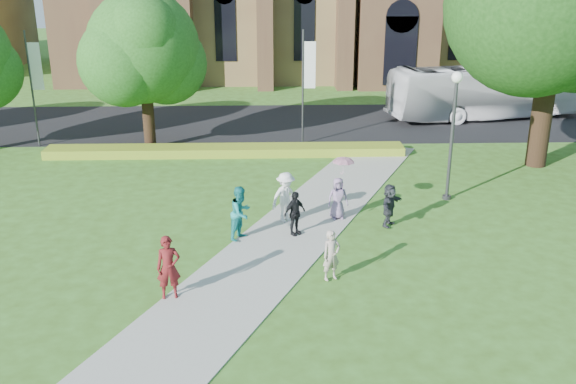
{
  "coord_description": "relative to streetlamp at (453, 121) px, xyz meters",
  "views": [
    {
      "loc": [
        0.17,
        -18.09,
        9.23
      ],
      "look_at": [
        0.84,
        3.1,
        1.6
      ],
      "focal_mm": 40.0,
      "sensor_mm": 36.0,
      "label": 1
    }
  ],
  "objects": [
    {
      "name": "ground",
      "position": [
        -7.5,
        -6.5,
        -3.3
      ],
      "size": [
        160.0,
        160.0,
        0.0
      ],
      "primitive_type": "plane",
      "color": "#3B5E1C",
      "rests_on": "ground"
    },
    {
      "name": "road",
      "position": [
        -7.5,
        13.5,
        -3.29
      ],
      "size": [
        160.0,
        10.0,
        0.02
      ],
      "primitive_type": "cube",
      "color": "black",
      "rests_on": "ground"
    },
    {
      "name": "footpath",
      "position": [
        -7.5,
        -5.5,
        -3.28
      ],
      "size": [
        15.58,
        28.54,
        0.04
      ],
      "primitive_type": "cube",
      "rotation": [
        0.0,
        0.0,
        -0.44
      ],
      "color": "#B2B2A8",
      "rests_on": "ground"
    },
    {
      "name": "flower_hedge",
      "position": [
        -9.5,
        6.7,
        -3.07
      ],
      "size": [
        18.0,
        1.4,
        0.45
      ],
      "primitive_type": "cube",
      "color": "gold",
      "rests_on": "ground"
    },
    {
      "name": "streetlamp",
      "position": [
        0.0,
        0.0,
        0.0
      ],
      "size": [
        0.44,
        0.44,
        5.24
      ],
      "color": "#38383D",
      "rests_on": "ground"
    },
    {
      "name": "street_tree_1",
      "position": [
        -13.5,
        8.0,
        1.93
      ],
      "size": [
        5.6,
        5.6,
        8.05
      ],
      "color": "#332114",
      "rests_on": "ground"
    },
    {
      "name": "banner_pole_0",
      "position": [
        -5.39,
        8.7,
        0.09
      ],
      "size": [
        0.7,
        0.1,
        6.0
      ],
      "color": "#38383D",
      "rests_on": "ground"
    },
    {
      "name": "banner_pole_1",
      "position": [
        -19.39,
        8.7,
        0.09
      ],
      "size": [
        0.7,
        0.1,
        6.0
      ],
      "color": "#38383D",
      "rests_on": "ground"
    },
    {
      "name": "tour_coach",
      "position": [
        6.05,
        14.25,
        -1.6
      ],
      "size": [
        12.38,
        4.96,
        3.36
      ],
      "primitive_type": "imported",
      "rotation": [
        0.0,
        0.0,
        1.75
      ],
      "color": "silver",
      "rests_on": "road"
    },
    {
      "name": "pedestrian_0",
      "position": [
        -10.23,
        -7.97,
        -2.31
      ],
      "size": [
        0.77,
        0.58,
        1.9
      ],
      "primitive_type": "imported",
      "rotation": [
        0.0,
        0.0,
        0.2
      ],
      "color": "maroon",
      "rests_on": "footpath"
    },
    {
      "name": "pedestrian_1",
      "position": [
        -8.31,
        -3.83,
        -2.29
      ],
      "size": [
        1.12,
        1.18,
        1.93
      ],
      "primitive_type": "imported",
      "rotation": [
        0.0,
        0.0,
        0.99
      ],
      "color": "teal",
      "rests_on": "footpath"
    },
    {
      "name": "pedestrian_2",
      "position": [
        -6.71,
        -2.27,
        -2.3
      ],
      "size": [
        1.42,
        1.27,
        1.91
      ],
      "primitive_type": "imported",
      "rotation": [
        0.0,
        0.0,
        0.58
      ],
      "color": "silver",
      "rests_on": "footpath"
    },
    {
      "name": "pedestrian_3",
      "position": [
        -6.43,
        -3.53,
        -2.45
      ],
      "size": [
        0.98,
        0.9,
        1.62
      ],
      "primitive_type": "imported",
      "rotation": [
        0.0,
        0.0,
        0.68
      ],
      "color": "black",
      "rests_on": "footpath"
    },
    {
      "name": "pedestrian_4",
      "position": [
        -4.74,
        -2.04,
        -2.46
      ],
      "size": [
        0.85,
        0.63,
        1.6
      ],
      "primitive_type": "imported",
      "rotation": [
        0.0,
        0.0,
        0.16
      ],
      "color": "gray",
      "rests_on": "footpath"
    },
    {
      "name": "pedestrian_5",
      "position": [
        -2.93,
        -2.82,
        -2.45
      ],
      "size": [
        1.18,
        1.51,
        1.6
      ],
      "primitive_type": "imported",
      "rotation": [
        0.0,
        0.0,
        1.02
      ],
      "color": "#2B2E34",
      "rests_on": "footpath"
    },
    {
      "name": "pedestrian_6",
      "position": [
        -5.45,
        -7.0,
        -2.46
      ],
      "size": [
        0.69,
        0.59,
        1.6
      ],
      "primitive_type": "imported",
      "rotation": [
        0.0,
        0.0,
        0.43
      ],
      "color": "#AC9A8F",
      "rests_on": "footpath"
    },
    {
      "name": "parasol",
      "position": [
        -4.56,
        -1.94,
        -1.31
      ],
      "size": [
        0.84,
        0.84,
        0.69
      ],
      "primitive_type": "imported",
      "rotation": [
        0.0,
        0.0,
        -0.06
      ],
      "color": "#E7A3A8",
      "rests_on": "pedestrian_4"
    }
  ]
}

